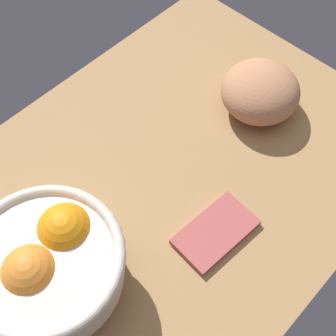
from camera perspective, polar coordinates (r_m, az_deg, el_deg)
ground_plane at (r=78.90cm, az=0.31°, el=-1.35°), size 76.48×56.74×3.00cm
fruit_bowl at (r=65.64cm, az=-14.14°, el=-10.99°), size 21.19×21.19×11.58cm
bread_loaf at (r=84.41cm, az=10.94°, el=8.96°), size 18.39×18.28×8.09cm
napkin_folded at (r=72.54cm, az=5.68°, el=-7.59°), size 12.86×7.99×1.03cm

